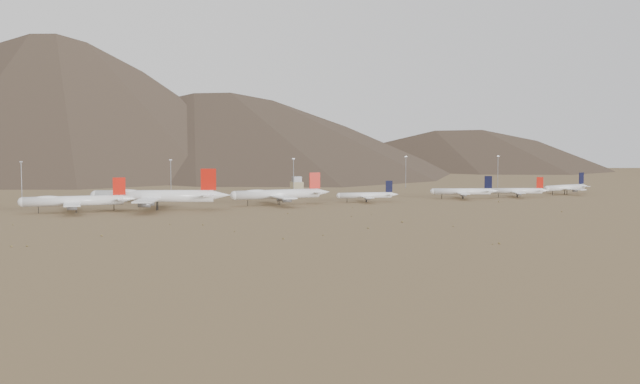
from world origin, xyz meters
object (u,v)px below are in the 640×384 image
object	(u,v)px
widebody_centre	(155,196)
narrowbody_b	(464,191)
narrowbody_a	(367,195)
widebody_west	(74,201)
control_tower	(297,185)
widebody_east	(278,194)

from	to	relation	value
widebody_centre	narrowbody_b	size ratio (longest dim) A/B	1.72
narrowbody_a	widebody_west	bearing A→B (deg)	-169.96
widebody_centre	control_tower	size ratio (longest dim) A/B	6.43
widebody_west	narrowbody_a	distance (m)	179.20
narrowbody_b	narrowbody_a	bearing A→B (deg)	-160.41
widebody_west	control_tower	size ratio (longest dim) A/B	5.36
narrowbody_a	widebody_centre	bearing A→B (deg)	-168.36
widebody_east	narrowbody_a	size ratio (longest dim) A/B	1.60
control_tower	widebody_east	bearing A→B (deg)	-114.89
narrowbody_a	control_tower	bearing A→B (deg)	108.82
widebody_east	narrowbody_b	bearing A→B (deg)	-3.32
widebody_east	control_tower	xyz separation A→B (m)	(42.25, 91.05, -1.39)
control_tower	narrowbody_b	bearing A→B (deg)	-45.64
widebody_west	widebody_east	bearing A→B (deg)	5.35
narrowbody_b	widebody_west	bearing A→B (deg)	-160.09
widebody_centre	widebody_west	bearing A→B (deg)	-164.29
widebody_west	narrowbody_a	world-z (taller)	widebody_west
widebody_east	narrowbody_b	xyz separation A→B (m)	(130.32, 0.98, -1.73)
widebody_west	widebody_centre	bearing A→B (deg)	-0.63
widebody_west	narrowbody_b	size ratio (longest dim) A/B	1.44
widebody_west	widebody_centre	distance (m)	44.42
widebody_west	narrowbody_a	bearing A→B (deg)	4.22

